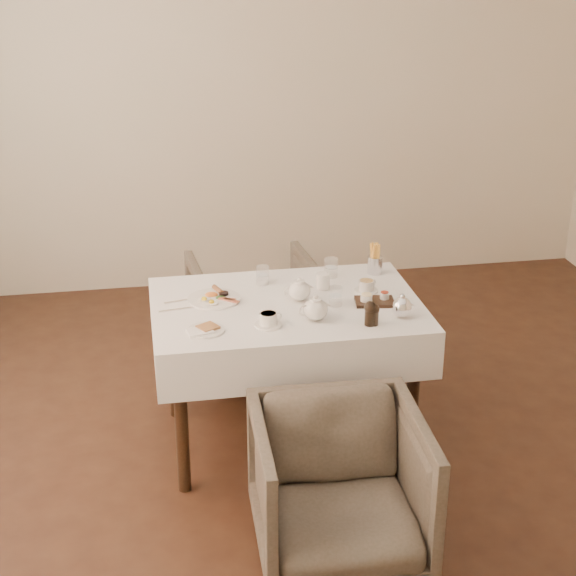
% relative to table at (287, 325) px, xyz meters
% --- Properties ---
extents(table, '(1.28, 0.88, 0.75)m').
position_rel_table_xyz_m(table, '(0.00, 0.00, 0.00)').
color(table, black).
rests_on(table, ground).
extents(armchair_near, '(0.70, 0.72, 0.64)m').
position_rel_table_xyz_m(armchair_near, '(0.06, -0.89, -0.32)').
color(armchair_near, '#453E33').
rests_on(armchair_near, ground).
extents(armchair_far, '(0.76, 0.78, 0.66)m').
position_rel_table_xyz_m(armchair_far, '(-0.04, 0.83, -0.31)').
color(armchair_far, '#453E33').
rests_on(armchair_far, ground).
extents(breakfast_plate, '(0.25, 0.25, 0.03)m').
position_rel_table_xyz_m(breakfast_plate, '(-0.33, 0.10, 0.13)').
color(breakfast_plate, white).
rests_on(breakfast_plate, table).
extents(side_plate, '(0.17, 0.17, 0.02)m').
position_rel_table_xyz_m(side_plate, '(-0.41, -0.24, 0.12)').
color(side_plate, white).
rests_on(side_plate, table).
extents(teapot_centre, '(0.16, 0.13, 0.12)m').
position_rel_table_xyz_m(teapot_centre, '(0.07, 0.02, 0.18)').
color(teapot_centre, white).
rests_on(teapot_centre, table).
extents(teapot_front, '(0.18, 0.15, 0.12)m').
position_rel_table_xyz_m(teapot_front, '(0.10, -0.21, 0.18)').
color(teapot_front, white).
rests_on(teapot_front, table).
extents(creamer, '(0.08, 0.08, 0.08)m').
position_rel_table_xyz_m(creamer, '(0.21, 0.15, 0.16)').
color(creamer, white).
rests_on(creamer, table).
extents(teacup_near, '(0.12, 0.12, 0.06)m').
position_rel_table_xyz_m(teacup_near, '(-0.12, -0.23, 0.14)').
color(teacup_near, white).
rests_on(teacup_near, table).
extents(teacup_far, '(0.12, 0.12, 0.06)m').
position_rel_table_xyz_m(teacup_far, '(0.41, 0.08, 0.14)').
color(teacup_far, white).
rests_on(teacup_far, table).
extents(glass_left, '(0.07, 0.07, 0.09)m').
position_rel_table_xyz_m(glass_left, '(-0.08, 0.26, 0.16)').
color(glass_left, silver).
rests_on(glass_left, table).
extents(glass_mid, '(0.07, 0.07, 0.09)m').
position_rel_table_xyz_m(glass_mid, '(0.22, -0.06, 0.16)').
color(glass_mid, silver).
rests_on(glass_mid, table).
extents(glass_right, '(0.09, 0.09, 0.10)m').
position_rel_table_xyz_m(glass_right, '(0.28, 0.29, 0.17)').
color(glass_right, silver).
rests_on(glass_right, table).
extents(condiment_board, '(0.20, 0.15, 0.05)m').
position_rel_table_xyz_m(condiment_board, '(0.41, -0.07, 0.13)').
color(condiment_board, black).
rests_on(condiment_board, table).
extents(pepper_mill_left, '(0.07, 0.07, 0.12)m').
position_rel_table_xyz_m(pepper_mill_left, '(0.33, -0.30, 0.17)').
color(pepper_mill_left, black).
rests_on(pepper_mill_left, table).
extents(pepper_mill_right, '(0.06, 0.06, 0.10)m').
position_rel_table_xyz_m(pepper_mill_right, '(0.35, -0.30, 0.17)').
color(pepper_mill_right, black).
rests_on(pepper_mill_right, table).
extents(silver_pot, '(0.11, 0.10, 0.12)m').
position_rel_table_xyz_m(silver_pot, '(0.49, -0.25, 0.18)').
color(silver_pot, white).
rests_on(silver_pot, table).
extents(fries_cup, '(0.08, 0.08, 0.16)m').
position_rel_table_xyz_m(fries_cup, '(0.52, 0.30, 0.19)').
color(fries_cup, silver).
rests_on(fries_cup, table).
extents(cutlery_fork, '(0.20, 0.06, 0.00)m').
position_rel_table_xyz_m(cutlery_fork, '(-0.48, 0.12, 0.12)').
color(cutlery_fork, silver).
rests_on(cutlery_fork, table).
extents(cutlery_knife, '(0.18, 0.04, 0.00)m').
position_rel_table_xyz_m(cutlery_knife, '(-0.51, 0.02, 0.12)').
color(cutlery_knife, silver).
rests_on(cutlery_knife, table).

